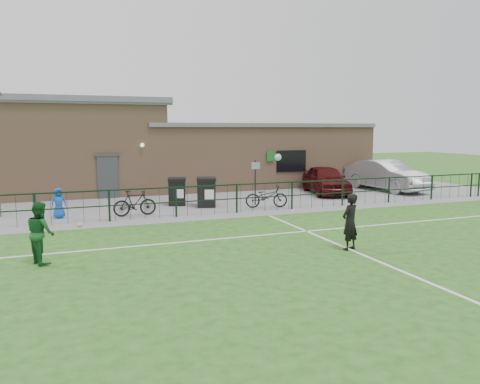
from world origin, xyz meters
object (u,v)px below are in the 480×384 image
object	(u,v)px
wheelie_bin_left	(206,193)
bicycle_d	(135,203)
wheelie_bin_right	(177,192)
bicycle_e	(267,197)
car_maroon	(326,180)
spectator_child	(59,203)
ball_ground	(79,225)
sign_post	(255,183)
outfield_player	(41,232)
car_silver	(386,175)

from	to	relation	value
wheelie_bin_left	bicycle_d	size ratio (longest dim) A/B	0.71
wheelie_bin_right	bicycle_e	world-z (taller)	wheelie_bin_right
car_maroon	spectator_child	bearing A→B (deg)	-155.94
bicycle_d	wheelie_bin_right	bearing A→B (deg)	-49.99
spectator_child	ball_ground	xyz separation A→B (m)	(0.65, -2.00, -0.50)
wheelie_bin_right	sign_post	xyz separation A→B (m)	(3.28, -1.22, 0.44)
spectator_child	bicycle_e	bearing A→B (deg)	-6.67
car_maroon	outfield_player	world-z (taller)	outfield_player
bicycle_e	ball_ground	distance (m)	7.87
wheelie_bin_left	bicycle_e	bearing A→B (deg)	-10.59
wheelie_bin_right	bicycle_d	world-z (taller)	wheelie_bin_right
car_maroon	car_silver	xyz separation A→B (m)	(3.82, -0.00, 0.10)
wheelie_bin_left	bicycle_e	distance (m)	2.64
car_maroon	ball_ground	size ratio (longest dim) A/B	21.97
wheelie_bin_right	bicycle_d	bearing A→B (deg)	-122.72
sign_post	outfield_player	distance (m)	10.76
outfield_player	bicycle_e	bearing A→B (deg)	-80.92
car_maroon	car_silver	distance (m)	3.82
bicycle_d	bicycle_e	xyz separation A→B (m)	(5.61, -0.05, -0.02)
sign_post	outfield_player	xyz separation A→B (m)	(-8.61, -6.45, -0.22)
car_maroon	outfield_player	bearing A→B (deg)	-133.59
wheelie_bin_left	car_maroon	bearing A→B (deg)	29.24
sign_post	wheelie_bin_right	bearing A→B (deg)	159.54
car_maroon	spectator_child	xyz separation A→B (m)	(-13.05, -2.26, -0.16)
bicycle_e	outfield_player	distance (m)	10.42
spectator_child	ball_ground	bearing A→B (deg)	-74.52
ball_ground	spectator_child	bearing A→B (deg)	108.08
sign_post	car_maroon	xyz separation A→B (m)	(4.84, 2.00, -0.26)
ball_ground	car_maroon	bearing A→B (deg)	18.97
wheelie_bin_right	car_silver	size ratio (longest dim) A/B	0.22
wheelie_bin_left	bicycle_d	xyz separation A→B (m)	(-3.25, -1.12, -0.09)
bicycle_e	outfield_player	size ratio (longest dim) A/B	1.14
bicycle_e	ball_ground	bearing A→B (deg)	113.27
wheelie_bin_right	sign_post	distance (m)	3.52
wheelie_bin_right	bicycle_e	size ratio (longest dim) A/B	0.61
wheelie_bin_left	wheelie_bin_right	size ratio (longest dim) A/B	1.06
wheelie_bin_left	car_silver	distance (m)	10.98
sign_post	ball_ground	size ratio (longest dim) A/B	10.16
sign_post	car_maroon	size ratio (longest dim) A/B	0.46
bicycle_d	spectator_child	world-z (taller)	spectator_child
wheelie_bin_left	ball_ground	xyz separation A→B (m)	(-5.37, -2.57, -0.52)
sign_post	car_silver	distance (m)	8.89
spectator_child	ball_ground	world-z (taller)	spectator_child
wheelie_bin_right	sign_post	size ratio (longest dim) A/B	0.56
bicycle_d	spectator_child	distance (m)	2.83
car_silver	car_maroon	bearing A→B (deg)	172.36
car_silver	outfield_player	distance (m)	19.23
wheelie_bin_right	car_maroon	xyz separation A→B (m)	(8.12, 0.78, 0.18)
bicycle_d	bicycle_e	size ratio (longest dim) A/B	0.92
sign_post	spectator_child	world-z (taller)	sign_post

